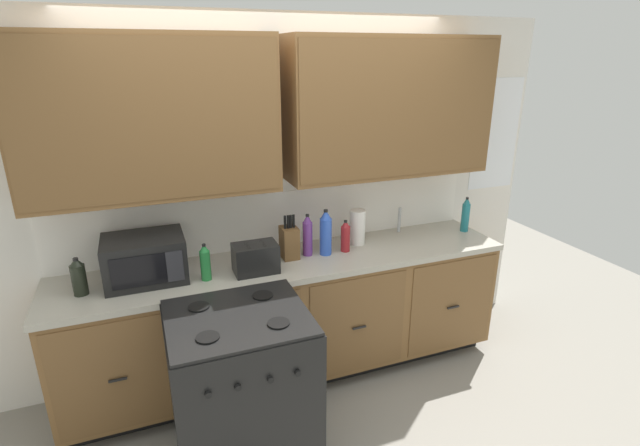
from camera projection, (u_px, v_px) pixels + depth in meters
name	position (u px, v px, depth m)	size (l,w,h in m)	color
ground_plane	(306.00, 398.00, 3.31)	(8.00, 8.00, 0.00)	gray
wall_unit	(279.00, 146.00, 3.19)	(4.27, 0.40, 2.51)	white
counter_run	(292.00, 317.00, 3.41)	(3.10, 0.64, 0.92)	black
stove_range	(242.00, 388.00, 2.69)	(0.76, 0.68, 0.95)	black
microwave	(145.00, 259.00, 2.93)	(0.48, 0.37, 0.28)	black
toaster	(256.00, 258.00, 3.05)	(0.28, 0.18, 0.19)	black
knife_block	(289.00, 242.00, 3.26)	(0.11, 0.14, 0.31)	brown
sink_faucet	(399.00, 220.00, 3.74)	(0.02, 0.02, 0.20)	#B2B5BA
paper_towel_roll	(357.00, 227.00, 3.50)	(0.12, 0.12, 0.26)	white
bottle_teal	(466.00, 215.00, 3.75)	(0.06, 0.06, 0.28)	#1E707A
bottle_blue	(326.00, 233.00, 3.30)	(0.08, 0.08, 0.33)	blue
bottle_green	(205.00, 262.00, 2.94)	(0.06, 0.06, 0.24)	#237A38
bottle_dark	(79.00, 277.00, 2.76)	(0.08, 0.08, 0.23)	black
bottle_violet	(308.00, 235.00, 3.29)	(0.07, 0.07, 0.30)	#663384
bottle_red	(345.00, 236.00, 3.37)	(0.07, 0.07, 0.23)	maroon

